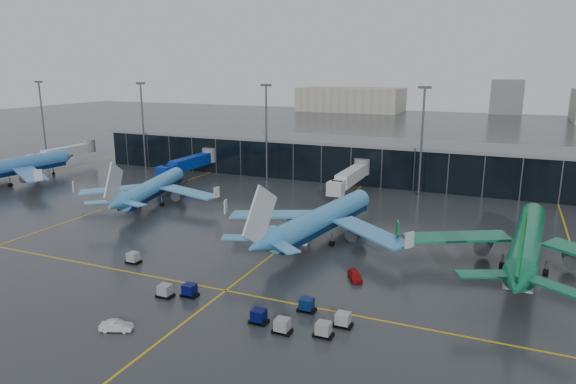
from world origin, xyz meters
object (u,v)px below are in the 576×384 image
at_px(airliner_aer_lingus, 529,225).
at_px(service_van_white, 116,326).
at_px(mobile_airstair, 303,238).
at_px(airliner_klm_west, 7,158).
at_px(airliner_klm_near, 323,205).
at_px(airliner_arkefly, 153,178).
at_px(service_van_red, 355,275).
at_px(baggage_carts, 244,303).

height_order(airliner_aer_lingus, service_van_white, airliner_aer_lingus).
bearing_deg(mobile_airstair, airliner_klm_west, 161.93).
height_order(airliner_klm_west, mobile_airstair, airliner_klm_west).
xyz_separation_m(airliner_klm_near, airliner_aer_lingus, (32.41, 0.18, 0.30)).
distance_m(airliner_klm_west, airliner_arkefly, 47.00).
bearing_deg(service_van_red, airliner_arkefly, 128.04).
xyz_separation_m(service_van_red, service_van_white, (-21.12, -25.12, -0.06)).
relative_size(airliner_arkefly, airliner_klm_near, 0.92).
relative_size(airliner_arkefly, service_van_white, 10.20).
distance_m(baggage_carts, service_van_white, 15.29).
height_order(airliner_klm_west, airliner_aer_lingus, airliner_klm_west).
relative_size(airliner_klm_near, service_van_red, 10.35).
distance_m(mobile_airstair, service_van_red, 17.51).
distance_m(airliner_klm_west, mobile_airstair, 88.41).
distance_m(service_van_red, service_van_white, 32.82).
height_order(mobile_airstair, service_van_red, mobile_airstair).
bearing_deg(service_van_white, baggage_carts, -66.66).
height_order(airliner_klm_near, airliner_aer_lingus, airliner_aer_lingus).
relative_size(airliner_klm_near, mobile_airstair, 11.79).
height_order(airliner_arkefly, service_van_white, airliner_arkefly).
height_order(baggage_carts, mobile_airstair, mobile_airstair).
distance_m(baggage_carts, mobile_airstair, 26.34).
xyz_separation_m(airliner_klm_near, baggage_carts, (-0.29, -28.93, -5.63)).
bearing_deg(airliner_arkefly, airliner_klm_west, 164.24).
relative_size(baggage_carts, mobile_airstair, 10.81).
xyz_separation_m(airliner_arkefly, airliner_klm_near, (43.04, -8.62, 0.48)).
height_order(baggage_carts, service_van_red, baggage_carts).
bearing_deg(mobile_airstair, baggage_carts, -94.53).
xyz_separation_m(airliner_klm_near, mobile_airstair, (-2.73, -2.71, -5.62)).
bearing_deg(service_van_red, service_van_white, -158.35).
relative_size(airliner_klm_near, airliner_aer_lingus, 0.96).
xyz_separation_m(baggage_carts, service_van_white, (-10.77, -10.85, -0.14)).
xyz_separation_m(airliner_klm_near, service_van_red, (10.07, -14.67, -5.71)).
bearing_deg(airliner_klm_west, service_van_white, -28.71).
bearing_deg(airliner_klm_west, airliner_aer_lingus, -1.06).
height_order(airliner_arkefly, airliner_klm_near, airliner_klm_near).
height_order(airliner_klm_west, baggage_carts, airliner_klm_west).
xyz_separation_m(airliner_arkefly, mobile_airstair, (40.31, -11.32, -5.14)).
bearing_deg(airliner_klm_near, airliner_arkefly, 177.95).
height_order(airliner_klm_near, service_van_red, airliner_klm_near).
distance_m(airliner_arkefly, baggage_carts, 57.13).
xyz_separation_m(airliner_klm_west, mobile_airstair, (87.28, -12.63, -6.21)).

